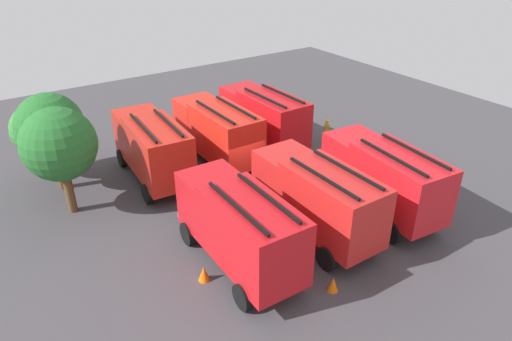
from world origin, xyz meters
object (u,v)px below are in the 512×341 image
at_px(fire_truck_1, 263,116).
at_px(firefighter_3, 236,106).
at_px(tree_2, 37,130).
at_px(traffic_cone_0, 204,273).
at_px(fire_truck_3, 217,130).
at_px(firefighter_1, 150,121).
at_px(fire_truck_0, 383,176).
at_px(fire_truck_4, 239,224).
at_px(firefighter_0, 327,131).
at_px(fire_truck_2, 316,196).
at_px(traffic_cone_2, 340,160).
at_px(fire_truck_5, 152,146).
at_px(tree_0, 59,145).
at_px(traffic_cone_1, 333,284).
at_px(firefighter_2, 275,225).
at_px(tree_1, 50,127).

height_order(fire_truck_1, firefighter_3, fire_truck_1).
bearing_deg(tree_2, traffic_cone_0, -165.59).
distance_m(fire_truck_3, firefighter_1, 6.92).
distance_m(fire_truck_0, fire_truck_4, 8.24).
xyz_separation_m(fire_truck_1, firefighter_0, (-2.11, -3.73, -1.22)).
xyz_separation_m(fire_truck_1, fire_truck_2, (-9.63, 3.72, 0.00)).
distance_m(fire_truck_3, traffic_cone_2, 7.82).
bearing_deg(firefighter_3, fire_truck_1, -27.49).
bearing_deg(fire_truck_0, fire_truck_5, 45.69).
bearing_deg(fire_truck_3, firefighter_1, 14.73).
bearing_deg(tree_0, fire_truck_4, -150.19).
bearing_deg(fire_truck_5, fire_truck_0, -135.90).
bearing_deg(traffic_cone_0, fire_truck_4, -90.41).
bearing_deg(firefighter_3, traffic_cone_1, -35.61).
bearing_deg(firefighter_0, traffic_cone_0, 61.16).
bearing_deg(fire_truck_4, firefighter_0, -56.20).
bearing_deg(firefighter_2, fire_truck_3, -164.23).
distance_m(firefighter_3, tree_0, 15.53).
distance_m(fire_truck_5, firefighter_1, 7.04).
bearing_deg(tree_0, traffic_cone_1, -149.14).
bearing_deg(firefighter_1, fire_truck_2, 42.73).
xyz_separation_m(traffic_cone_0, traffic_cone_1, (-3.50, -4.05, -0.02)).
relative_size(firefighter_3, tree_0, 0.30).
distance_m(fire_truck_4, firefighter_1, 15.99).
distance_m(firefighter_0, traffic_cone_0, 15.35).
bearing_deg(firefighter_0, fire_truck_0, 98.69).
relative_size(firefighter_3, traffic_cone_2, 2.93).
relative_size(fire_truck_5, traffic_cone_0, 10.44).
distance_m(fire_truck_1, tree_2, 13.55).
bearing_deg(fire_truck_3, tree_0, 93.84).
xyz_separation_m(fire_truck_2, traffic_cone_0, (0.08, 5.95, -1.80)).
bearing_deg(firefighter_1, fire_truck_3, 51.31).
relative_size(firefighter_2, traffic_cone_0, 2.49).
height_order(firefighter_1, tree_2, tree_2).
height_order(tree_1, tree_2, tree_1).
height_order(fire_truck_0, fire_truck_5, same).
xyz_separation_m(fire_truck_1, tree_2, (3.57, 13.05, 0.86)).
bearing_deg(fire_truck_2, firefighter_2, 74.64).
distance_m(fire_truck_4, tree_0, 9.97).
bearing_deg(tree_2, firefighter_2, -149.75).
distance_m(fire_truck_0, firefighter_3, 15.29).
height_order(fire_truck_5, firefighter_1, fire_truck_5).
relative_size(tree_2, traffic_cone_2, 7.75).
relative_size(firefighter_3, tree_2, 0.38).
bearing_deg(firefighter_3, tree_2, -98.74).
relative_size(fire_truck_4, firefighter_1, 4.26).
distance_m(firefighter_1, traffic_cone_1, 19.25).
bearing_deg(tree_1, fire_truck_5, -113.48).
relative_size(firefighter_1, traffic_cone_2, 2.94).
height_order(tree_0, traffic_cone_1, tree_0).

